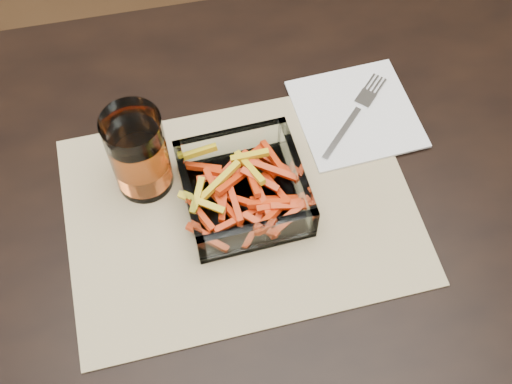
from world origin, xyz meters
TOP-DOWN VIEW (x-y plane):
  - dining_table at (0.00, 0.00)m, footprint 1.60×0.90m
  - placemat at (-0.13, 0.06)m, footprint 0.46×0.34m
  - glass_bowl at (-0.12, 0.07)m, footprint 0.16×0.16m
  - tumbler at (-0.25, 0.13)m, footprint 0.07×0.07m
  - napkin at (0.06, 0.18)m, footprint 0.17×0.17m
  - fork at (0.06, 0.17)m, footprint 0.13×0.13m

SIDE VIEW (x-z plane):
  - dining_table at x=0.00m, z-range 0.29..1.04m
  - placemat at x=-0.13m, z-range 0.75..0.75m
  - napkin at x=0.06m, z-range 0.75..0.76m
  - fork at x=0.06m, z-range 0.76..0.76m
  - glass_bowl at x=-0.12m, z-range 0.75..0.81m
  - tumbler at x=-0.25m, z-range 0.75..0.88m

